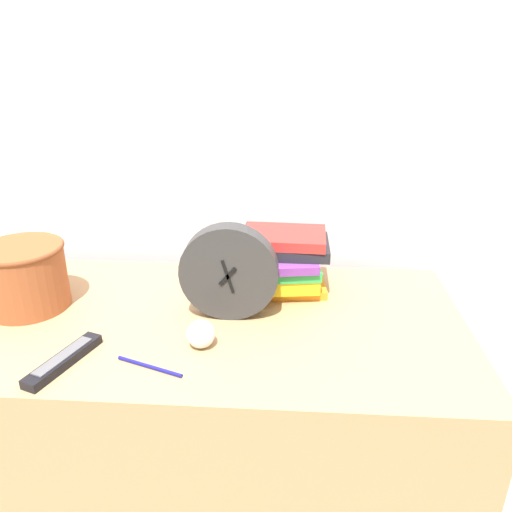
% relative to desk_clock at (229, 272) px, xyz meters
% --- Properties ---
extents(wall_back, '(6.00, 0.04, 2.40)m').
position_rel_desk_clock_xyz_m(wall_back, '(-0.11, 0.37, 0.37)').
color(wall_back, silver).
rests_on(wall_back, ground_plane).
extents(desk, '(1.36, 0.63, 0.71)m').
position_rel_desk_clock_xyz_m(desk, '(-0.11, -0.02, -0.47)').
color(desk, tan).
rests_on(desk, ground_plane).
extents(desk_clock, '(0.23, 0.05, 0.23)m').
position_rel_desk_clock_xyz_m(desk_clock, '(0.00, 0.00, 0.00)').
color(desk_clock, '#333333').
rests_on(desk_clock, desk).
extents(book_stack, '(0.26, 0.21, 0.16)m').
position_rel_desk_clock_xyz_m(book_stack, '(0.12, 0.14, -0.03)').
color(book_stack, orange).
rests_on(book_stack, desk).
extents(basket, '(0.21, 0.21, 0.16)m').
position_rel_desk_clock_xyz_m(basket, '(-0.51, 0.01, -0.03)').
color(basket, '#994C28').
rests_on(basket, desk).
extents(tv_remote, '(0.10, 0.20, 0.02)m').
position_rel_desk_clock_xyz_m(tv_remote, '(-0.32, -0.22, -0.11)').
color(tv_remote, black).
rests_on(tv_remote, desk).
extents(crumpled_paper_ball, '(0.06, 0.06, 0.06)m').
position_rel_desk_clock_xyz_m(crumpled_paper_ball, '(-0.05, -0.14, -0.09)').
color(crumpled_paper_ball, white).
rests_on(crumpled_paper_ball, desk).
extents(pen, '(0.15, 0.06, 0.01)m').
position_rel_desk_clock_xyz_m(pen, '(-0.14, -0.22, -0.11)').
color(pen, navy).
rests_on(pen, desk).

